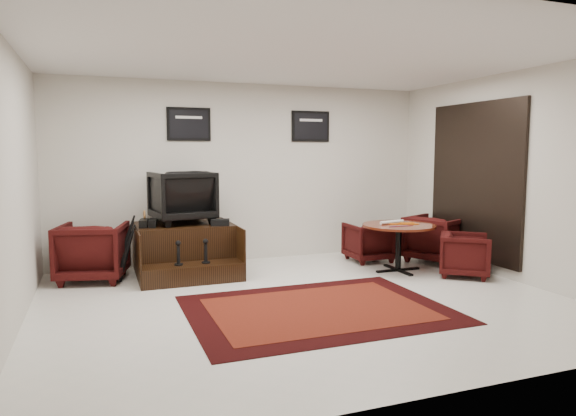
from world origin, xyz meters
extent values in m
plane|color=silver|center=(0.00, 0.00, 0.00)|extent=(6.00, 6.00, 0.00)
cube|color=beige|center=(0.00, 2.50, 1.40)|extent=(6.00, 0.02, 2.80)
cube|color=beige|center=(0.00, -2.50, 1.40)|extent=(6.00, 0.02, 2.80)
cube|color=beige|center=(-3.00, 0.00, 1.40)|extent=(0.02, 5.00, 2.80)
cube|color=beige|center=(3.00, 0.00, 1.40)|extent=(0.02, 5.00, 2.80)
cube|color=white|center=(0.00, 0.00, 2.80)|extent=(6.00, 5.00, 0.02)
cube|color=black|center=(2.97, 0.70, 1.30)|extent=(0.05, 1.90, 2.30)
cube|color=black|center=(2.96, 0.70, 1.30)|extent=(0.02, 1.72, 2.12)
cube|color=black|center=(2.97, 0.70, 1.30)|extent=(0.03, 0.05, 2.12)
cube|color=black|center=(-0.90, 2.48, 2.15)|extent=(0.66, 0.03, 0.50)
cube|color=black|center=(-0.90, 2.46, 2.15)|extent=(0.58, 0.01, 0.42)
cube|color=silver|center=(-0.90, 2.46, 2.25)|extent=(0.40, 0.00, 0.04)
cube|color=black|center=(1.10, 2.48, 2.15)|extent=(0.66, 0.03, 0.50)
cube|color=black|center=(1.10, 2.46, 2.15)|extent=(0.58, 0.01, 0.42)
cube|color=silver|center=(1.10, 2.46, 2.25)|extent=(0.40, 0.00, 0.04)
cube|color=black|center=(-0.01, -0.36, 0.00)|extent=(2.81, 2.11, 0.01)
cube|color=#50170B|center=(-0.01, -0.36, 0.01)|extent=(2.31, 1.61, 0.01)
cube|color=black|center=(-1.09, 2.00, 0.35)|extent=(1.35, 1.00, 0.70)
cube|color=black|center=(-1.09, 1.30, 0.13)|extent=(1.35, 0.40, 0.25)
cube|color=black|center=(-1.76, 1.80, 0.35)|extent=(0.02, 1.40, 0.70)
cube|color=black|center=(-0.42, 1.80, 0.35)|extent=(0.02, 1.40, 0.70)
cylinder|color=black|center=(-1.27, 1.30, 0.26)|extent=(0.11, 0.11, 0.02)
cylinder|color=black|center=(-1.27, 1.30, 0.39)|extent=(0.04, 0.04, 0.24)
sphere|color=black|center=(-1.27, 1.30, 0.55)|extent=(0.07, 0.07, 0.07)
cylinder|color=black|center=(-0.91, 1.30, 0.26)|extent=(0.11, 0.11, 0.02)
cylinder|color=black|center=(-0.91, 1.30, 0.39)|extent=(0.04, 0.04, 0.24)
sphere|color=black|center=(-0.91, 1.30, 0.55)|extent=(0.07, 0.07, 0.07)
imported|color=black|center=(-1.09, 2.05, 1.12)|extent=(0.92, 0.88, 0.84)
cube|color=black|center=(-1.65, 1.85, 0.76)|extent=(0.16, 0.30, 0.11)
cube|color=black|center=(-1.54, 1.83, 0.76)|extent=(0.16, 0.30, 0.11)
cube|color=black|center=(-0.63, 1.63, 0.75)|extent=(0.29, 0.24, 0.09)
imported|color=black|center=(-2.32, 1.90, 0.43)|extent=(1.00, 0.96, 0.86)
cylinder|color=#4A170A|center=(1.84, 0.93, 0.67)|extent=(1.05, 1.05, 0.03)
cylinder|color=black|center=(1.84, 0.93, 0.35)|extent=(0.08, 0.08, 0.62)
cube|color=black|center=(1.84, 0.93, 0.01)|extent=(0.70, 0.06, 0.03)
cube|color=black|center=(1.84, 0.93, 0.01)|extent=(0.06, 0.70, 0.03)
imported|color=black|center=(1.78, 1.70, 0.34)|extent=(0.67, 0.62, 0.68)
imported|color=black|center=(2.74, 1.27, 0.41)|extent=(1.00, 1.03, 0.81)
imported|color=black|center=(2.54, 0.33, 0.33)|extent=(0.88, 0.88, 0.67)
cylinder|color=silver|center=(1.78, 1.02, 0.71)|extent=(0.42, 0.12, 0.05)
cylinder|color=orange|center=(1.92, 0.93, 0.69)|extent=(0.43, 0.17, 0.01)
cylinder|color=orange|center=(1.92, 1.03, 0.69)|extent=(0.44, 0.11, 0.01)
cylinder|color=#4C1933|center=(1.62, 0.76, 0.69)|extent=(0.10, 0.02, 0.01)
cylinder|color=#4C1933|center=(1.68, 0.76, 0.69)|extent=(0.10, 0.02, 0.01)
cylinder|color=#4C1933|center=(1.74, 0.76, 0.69)|extent=(0.10, 0.02, 0.01)
cylinder|color=#4C1933|center=(1.80, 0.76, 0.69)|extent=(0.10, 0.02, 0.01)
cylinder|color=#4C1933|center=(1.86, 0.76, 0.69)|extent=(0.10, 0.02, 0.01)
cylinder|color=#4C1933|center=(1.92, 0.76, 0.69)|extent=(0.10, 0.02, 0.01)
camera|label=1|loc=(-2.23, -5.40, 1.73)|focal=32.00mm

